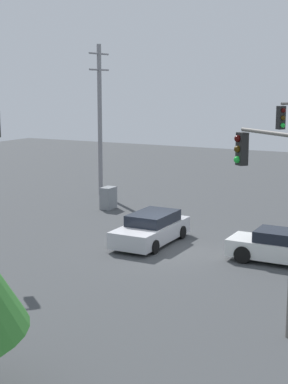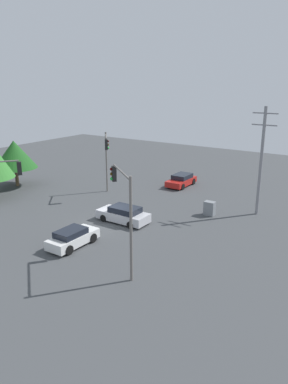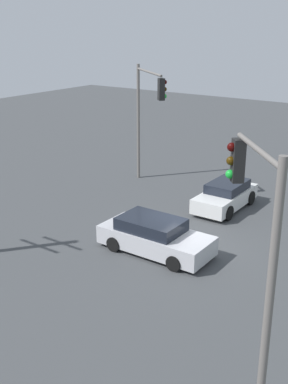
{
  "view_description": "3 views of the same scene",
  "coord_description": "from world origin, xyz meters",
  "px_view_note": "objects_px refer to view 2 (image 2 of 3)",
  "views": [
    {
      "loc": [
        22.65,
        11.15,
        7.31
      ],
      "look_at": [
        -2.07,
        -2.05,
        2.1
      ],
      "focal_mm": 55.0,
      "sensor_mm": 36.0,
      "label": 1
    },
    {
      "loc": [
        -19.2,
        23.38,
        11.87
      ],
      "look_at": [
        -2.93,
        -0.98,
        3.07
      ],
      "focal_mm": 35.0,
      "sensor_mm": 36.0,
      "label": 2
    },
    {
      "loc": [
        9.05,
        -15.64,
        8.78
      ],
      "look_at": [
        -0.8,
        -1.7,
        2.77
      ],
      "focal_mm": 45.0,
      "sensor_mm": 36.0,
      "label": 3
    }
  ],
  "objects_px": {
    "traffic_signal_main": "(106,154)",
    "traffic_signal_cross": "(123,202)",
    "sedan_silver": "(123,214)",
    "sedan_white": "(73,238)",
    "electrical_cabinet": "(210,208)",
    "sedan_red": "(181,180)"
  },
  "relations": [
    {
      "from": "sedan_white",
      "to": "sedan_red",
      "type": "relative_size",
      "value": 0.95
    },
    {
      "from": "traffic_signal_cross",
      "to": "traffic_signal_main",
      "type": "bearing_deg",
      "value": -8.11
    },
    {
      "from": "traffic_signal_main",
      "to": "electrical_cabinet",
      "type": "height_order",
      "value": "traffic_signal_main"
    },
    {
      "from": "sedan_silver",
      "to": "traffic_signal_cross",
      "type": "distance_m",
      "value": 9.19
    },
    {
      "from": "traffic_signal_main",
      "to": "traffic_signal_cross",
      "type": "bearing_deg",
      "value": 2.71
    },
    {
      "from": "sedan_red",
      "to": "traffic_signal_cross",
      "type": "distance_m",
      "value": 21.07
    },
    {
      "from": "sedan_silver",
      "to": "traffic_signal_main",
      "type": "height_order",
      "value": "traffic_signal_main"
    },
    {
      "from": "sedan_white",
      "to": "traffic_signal_main",
      "type": "xyz_separation_m",
      "value": [
        6.2,
        -11.71,
        3.75
      ]
    },
    {
      "from": "traffic_signal_cross",
      "to": "electrical_cabinet",
      "type": "height_order",
      "value": "traffic_signal_cross"
    },
    {
      "from": "sedan_white",
      "to": "electrical_cabinet",
      "type": "height_order",
      "value": "sedan_white"
    },
    {
      "from": "sedan_silver",
      "to": "sedan_red",
      "type": "distance_m",
      "value": 13.13
    },
    {
      "from": "sedan_white",
      "to": "traffic_signal_main",
      "type": "height_order",
      "value": "traffic_signal_main"
    },
    {
      "from": "sedan_white",
      "to": "electrical_cabinet",
      "type": "relative_size",
      "value": 3.18
    },
    {
      "from": "sedan_silver",
      "to": "sedan_red",
      "type": "relative_size",
      "value": 1.07
    },
    {
      "from": "traffic_signal_cross",
      "to": "electrical_cabinet",
      "type": "xyz_separation_m",
      "value": [
        -0.48,
        -12.34,
        -3.93
      ]
    },
    {
      "from": "sedan_silver",
      "to": "traffic_signal_main",
      "type": "relative_size",
      "value": 0.71
    },
    {
      "from": "sedan_silver",
      "to": "traffic_signal_cross",
      "type": "height_order",
      "value": "traffic_signal_cross"
    },
    {
      "from": "traffic_signal_cross",
      "to": "sedan_red",
      "type": "bearing_deg",
      "value": -33.06
    },
    {
      "from": "sedan_silver",
      "to": "electrical_cabinet",
      "type": "xyz_separation_m",
      "value": [
        -5.51,
        -5.71,
        -0.03
      ]
    },
    {
      "from": "sedan_white",
      "to": "traffic_signal_cross",
      "type": "xyz_separation_m",
      "value": [
        -5.2,
        0.57,
        3.91
      ]
    },
    {
      "from": "traffic_signal_main",
      "to": "sedan_white",
      "type": "bearing_deg",
      "value": -12.27
    },
    {
      "from": "traffic_signal_cross",
      "to": "electrical_cabinet",
      "type": "relative_size",
      "value": 5.13
    }
  ]
}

